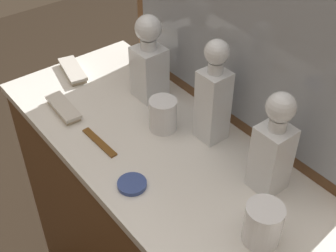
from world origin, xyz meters
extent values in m
cube|color=brown|center=(0.00, 0.00, 0.45)|extent=(1.13, 0.47, 0.89)
cube|color=silver|center=(0.00, 0.00, 0.90)|extent=(1.17, 0.48, 0.03)
cube|color=brown|center=(0.00, 0.23, 1.26)|extent=(0.87, 0.03, 0.68)
cube|color=gray|center=(0.00, 0.21, 1.26)|extent=(0.79, 0.01, 0.60)
cube|color=white|center=(-0.24, 0.11, 1.00)|extent=(0.09, 0.09, 0.17)
cube|color=#9E5619|center=(-0.24, 0.11, 0.97)|extent=(0.07, 0.07, 0.11)
cylinder|color=white|center=(-0.24, 0.11, 1.10)|extent=(0.05, 0.05, 0.03)
sphere|color=white|center=(-0.24, 0.11, 1.15)|extent=(0.08, 0.08, 0.08)
cube|color=white|center=(0.26, 0.11, 1.01)|extent=(0.08, 0.08, 0.18)
cube|color=#9E5619|center=(0.26, 0.11, 0.97)|extent=(0.07, 0.07, 0.11)
cylinder|color=white|center=(0.26, 0.11, 1.12)|extent=(0.04, 0.04, 0.03)
sphere|color=white|center=(0.26, 0.11, 1.16)|extent=(0.07, 0.07, 0.07)
cube|color=white|center=(0.03, 0.13, 1.02)|extent=(0.07, 0.07, 0.21)
cube|color=#9E5619|center=(0.03, 0.13, 1.00)|extent=(0.06, 0.06, 0.17)
cylinder|color=white|center=(0.03, 0.13, 1.14)|extent=(0.04, 0.04, 0.03)
sphere|color=white|center=(0.03, 0.13, 1.19)|extent=(0.06, 0.06, 0.06)
cylinder|color=white|center=(-0.08, 0.04, 0.97)|extent=(0.08, 0.08, 0.10)
cylinder|color=silver|center=(-0.08, 0.04, 0.92)|extent=(0.08, 0.08, 0.01)
cylinder|color=white|center=(0.36, -0.02, 0.97)|extent=(0.08, 0.08, 0.10)
cylinder|color=silver|center=(0.36, -0.02, 0.92)|extent=(0.08, 0.08, 0.01)
cube|color=#B7A88C|center=(-0.33, -0.14, 0.92)|extent=(0.14, 0.05, 0.01)
cube|color=beige|center=(-0.33, -0.14, 0.94)|extent=(0.16, 0.06, 0.01)
cube|color=#B7A88C|center=(-0.49, -0.02, 0.92)|extent=(0.15, 0.08, 0.01)
cube|color=beige|center=(-0.49, -0.02, 0.94)|extent=(0.17, 0.09, 0.01)
cylinder|color=#33478C|center=(0.05, -0.16, 0.92)|extent=(0.07, 0.07, 0.01)
cube|color=brown|center=(-0.14, -0.14, 0.92)|extent=(0.15, 0.02, 0.01)
camera|label=1|loc=(0.73, -0.57, 1.76)|focal=48.99mm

